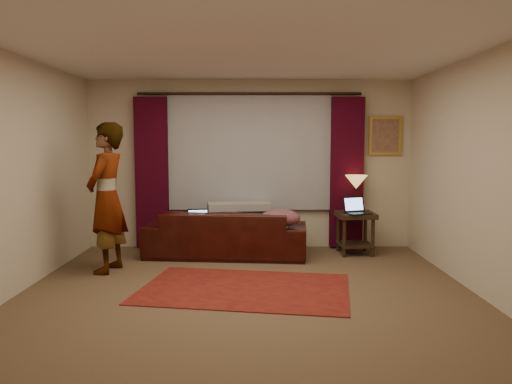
# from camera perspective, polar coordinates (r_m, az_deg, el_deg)

# --- Properties ---
(floor) EXTENTS (5.00, 5.00, 0.01)m
(floor) POSITION_cam_1_polar(r_m,az_deg,el_deg) (5.53, -1.04, -11.69)
(floor) COLOR brown
(floor) RESTS_ON ground
(ceiling) EXTENTS (5.00, 5.00, 0.02)m
(ceiling) POSITION_cam_1_polar(r_m,az_deg,el_deg) (5.36, -1.09, 15.93)
(ceiling) COLOR silver
(ceiling) RESTS_ON ground
(wall_back) EXTENTS (5.00, 0.02, 2.60)m
(wall_back) POSITION_cam_1_polar(r_m,az_deg,el_deg) (7.78, -0.75, 3.16)
(wall_back) COLOR beige
(wall_back) RESTS_ON ground
(wall_front) EXTENTS (5.00, 0.02, 2.60)m
(wall_front) POSITION_cam_1_polar(r_m,az_deg,el_deg) (2.80, -1.93, -1.51)
(wall_front) COLOR beige
(wall_front) RESTS_ON ground
(wall_left) EXTENTS (0.02, 5.00, 2.60)m
(wall_left) POSITION_cam_1_polar(r_m,az_deg,el_deg) (5.89, -26.21, 1.73)
(wall_left) COLOR beige
(wall_left) RESTS_ON ground
(wall_right) EXTENTS (0.02, 5.00, 2.60)m
(wall_right) POSITION_cam_1_polar(r_m,az_deg,el_deg) (5.81, 24.43, 1.76)
(wall_right) COLOR beige
(wall_right) RESTS_ON ground
(sheer_curtain) EXTENTS (2.50, 0.05, 1.80)m
(sheer_curtain) POSITION_cam_1_polar(r_m,az_deg,el_deg) (7.72, -0.76, 4.63)
(sheer_curtain) COLOR #9B9CA3
(sheer_curtain) RESTS_ON wall_back
(drape_left) EXTENTS (0.50, 0.14, 2.30)m
(drape_left) POSITION_cam_1_polar(r_m,az_deg,el_deg) (7.84, -11.80, 2.18)
(drape_left) COLOR #350413
(drape_left) RESTS_ON floor
(drape_right) EXTENTS (0.50, 0.14, 2.30)m
(drape_right) POSITION_cam_1_polar(r_m,az_deg,el_deg) (7.81, 10.32, 2.20)
(drape_right) COLOR #350413
(drape_right) RESTS_ON floor
(curtain_rod) EXTENTS (0.04, 0.04, 3.40)m
(curtain_rod) POSITION_cam_1_polar(r_m,az_deg,el_deg) (7.70, -0.77, 11.18)
(curtain_rod) COLOR black
(curtain_rod) RESTS_ON wall_back
(picture_frame) EXTENTS (0.50, 0.04, 0.60)m
(picture_frame) POSITION_cam_1_polar(r_m,az_deg,el_deg) (8.00, 14.55, 6.27)
(picture_frame) COLOR #BA953D
(picture_frame) RESTS_ON wall_back
(sofa) EXTENTS (2.38, 1.19, 0.93)m
(sofa) POSITION_cam_1_polar(r_m,az_deg,el_deg) (7.25, -3.42, -3.69)
(sofa) COLOR black
(sofa) RESTS_ON floor
(throw_blanket) EXTENTS (0.98, 0.51, 0.11)m
(throw_blanket) POSITION_cam_1_polar(r_m,az_deg,el_deg) (7.46, -1.96, 0.27)
(throw_blanket) COLOR #989792
(throw_blanket) RESTS_ON sofa
(clothing_pile) EXTENTS (0.63, 0.53, 0.24)m
(clothing_pile) POSITION_cam_1_polar(r_m,az_deg,el_deg) (6.98, 2.79, -3.05)
(clothing_pile) COLOR brown
(clothing_pile) RESTS_ON sofa
(laptop_sofa) EXTENTS (0.34, 0.36, 0.22)m
(laptop_sofa) POSITION_cam_1_polar(r_m,az_deg,el_deg) (7.12, -6.65, -2.99)
(laptop_sofa) COLOR black
(laptop_sofa) RESTS_ON sofa
(area_rug) EXTENTS (2.53, 1.89, 0.01)m
(area_rug) POSITION_cam_1_polar(r_m,az_deg,el_deg) (5.73, -1.29, -10.96)
(area_rug) COLOR maroon
(area_rug) RESTS_ON floor
(end_table) EXTENTS (0.56, 0.56, 0.62)m
(end_table) POSITION_cam_1_polar(r_m,az_deg,el_deg) (7.52, 11.25, -4.63)
(end_table) COLOR black
(end_table) RESTS_ON floor
(tiffany_lamp) EXTENTS (0.33, 0.33, 0.53)m
(tiffany_lamp) POSITION_cam_1_polar(r_m,az_deg,el_deg) (7.62, 11.36, -0.11)
(tiffany_lamp) COLOR #A58741
(tiffany_lamp) RESTS_ON end_table
(laptop_table) EXTENTS (0.44, 0.46, 0.24)m
(laptop_table) POSITION_cam_1_polar(r_m,az_deg,el_deg) (7.30, 11.62, -1.53)
(laptop_table) COLOR black
(laptop_table) RESTS_ON end_table
(person) EXTENTS (0.63, 0.63, 1.90)m
(person) POSITION_cam_1_polar(r_m,az_deg,el_deg) (6.57, -16.69, -0.64)
(person) COLOR #989792
(person) RESTS_ON floor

